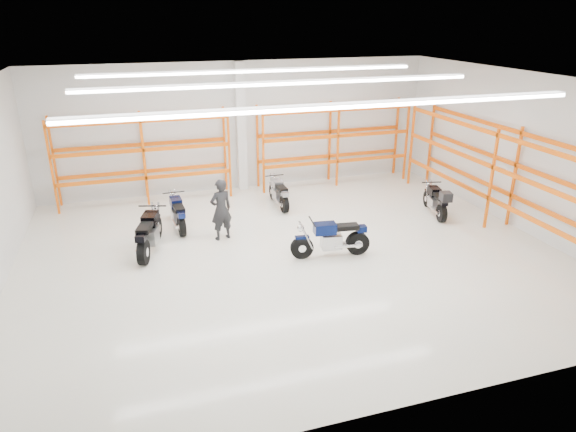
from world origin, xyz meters
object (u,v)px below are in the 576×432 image
object	(u,v)px
motorcycle_back_a	(149,234)
motorcycle_back_b	(178,214)
standing_man	(221,210)
structural_column	(241,127)
motorcycle_main	(334,239)
motorcycle_back_d	(437,201)
motorcycle_back_c	(279,194)

from	to	relation	value
motorcycle_back_a	motorcycle_back_b	world-z (taller)	motorcycle_back_a
standing_man	structural_column	size ratio (longest dim) A/B	0.39
motorcycle_back_b	standing_man	size ratio (longest dim) A/B	1.12
motorcycle_main	structural_column	world-z (taller)	structural_column
motorcycle_main	motorcycle_back_d	xyz separation A→B (m)	(4.18, 1.71, -0.00)
motorcycle_back_a	structural_column	world-z (taller)	structural_column
motorcycle_back_b	motorcycle_back_c	size ratio (longest dim) A/B	1.04
motorcycle_main	standing_man	xyz separation A→B (m)	(-2.59, 1.99, 0.40)
motorcycle_back_a	motorcycle_back_d	bearing A→B (deg)	0.19
motorcycle_back_c	motorcycle_back_d	bearing A→B (deg)	-27.38
motorcycle_main	structural_column	bearing A→B (deg)	99.30
motorcycle_main	motorcycle_back_d	bearing A→B (deg)	22.22
motorcycle_back_b	standing_man	world-z (taller)	standing_man
motorcycle_back_d	motorcycle_main	bearing A→B (deg)	-157.78
standing_man	motorcycle_back_d	bearing A→B (deg)	160.77
motorcycle_back_d	standing_man	size ratio (longest dim) A/B	1.11
structural_column	motorcycle_back_c	bearing A→B (deg)	-71.95
motorcycle_back_b	structural_column	xyz separation A→B (m)	(2.67, 3.11, 1.80)
motorcycle_back_a	standing_man	world-z (taller)	standing_man
motorcycle_back_c	structural_column	distance (m)	2.96
motorcycle_back_a	standing_man	size ratio (longest dim) A/B	1.25
motorcycle_main	motorcycle_back_a	size ratio (longest dim) A/B	0.96
structural_column	motorcycle_back_b	bearing A→B (deg)	-130.63
motorcycle_main	motorcycle_back_c	bearing A→B (deg)	94.25
motorcycle_back_b	motorcycle_back_d	xyz separation A→B (m)	(7.88, -1.43, 0.03)
structural_column	motorcycle_main	bearing A→B (deg)	-80.70
standing_man	motorcycle_back_a	bearing A→B (deg)	-8.03
motorcycle_main	motorcycle_back_b	world-z (taller)	motorcycle_main
motorcycle_back_b	motorcycle_back_c	bearing A→B (deg)	14.65
motorcycle_back_b	motorcycle_back_d	distance (m)	8.00
motorcycle_back_c	motorcycle_back_d	size ratio (longest dim) A/B	0.97
standing_man	structural_column	xyz separation A→B (m)	(1.57, 4.26, 1.37)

